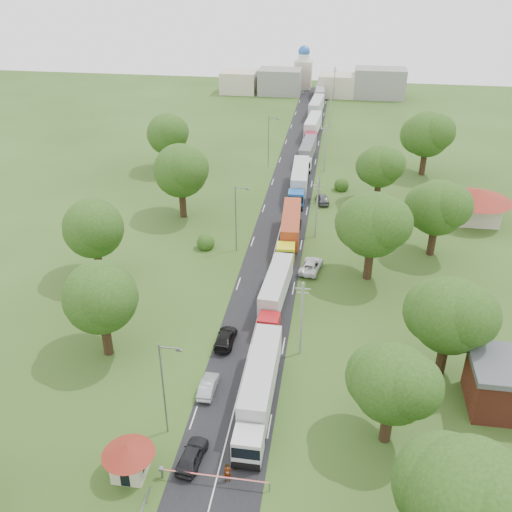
% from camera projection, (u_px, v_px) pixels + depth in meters
% --- Properties ---
extents(ground, '(260.00, 260.00, 0.00)m').
position_uv_depth(ground, '(259.00, 312.00, 68.51)').
color(ground, '#2D4316').
rests_on(ground, ground).
extents(road, '(8.00, 200.00, 0.04)m').
position_uv_depth(road, '(278.00, 237.00, 85.78)').
color(road, black).
rests_on(road, ground).
extents(boom_barrier, '(9.22, 0.35, 1.18)m').
position_uv_depth(boom_barrier, '(199.00, 475.00, 46.67)').
color(boom_barrier, slate).
rests_on(boom_barrier, ground).
extents(guard_booth, '(4.40, 4.40, 3.45)m').
position_uv_depth(guard_booth, '(129.00, 456.00, 46.81)').
color(guard_booth, beige).
rests_on(guard_booth, ground).
extents(info_sign, '(0.12, 3.10, 4.10)m').
position_uv_depth(info_sign, '(319.00, 183.00, 96.60)').
color(info_sign, slate).
rests_on(info_sign, ground).
extents(pole_1, '(1.60, 0.24, 9.00)m').
position_uv_depth(pole_1, '(302.00, 318.00, 59.47)').
color(pole_1, gray).
rests_on(pole_1, ground).
extents(pole_2, '(1.60, 0.24, 9.00)m').
position_uv_depth(pole_2, '(317.00, 208.00, 83.65)').
color(pole_2, gray).
rests_on(pole_2, ground).
extents(pole_3, '(1.60, 0.24, 9.00)m').
position_uv_depth(pole_3, '(325.00, 148.00, 107.83)').
color(pole_3, gray).
rests_on(pole_3, ground).
extents(pole_4, '(1.60, 0.24, 9.00)m').
position_uv_depth(pole_4, '(331.00, 110.00, 132.01)').
color(pole_4, gray).
rests_on(pole_4, ground).
extents(pole_5, '(1.60, 0.24, 9.00)m').
position_uv_depth(pole_5, '(334.00, 83.00, 156.19)').
color(pole_5, gray).
rests_on(pole_5, ground).
extents(lamp_0, '(2.03, 0.22, 10.00)m').
position_uv_depth(lamp_0, '(165.00, 385.00, 49.23)').
color(lamp_0, slate).
rests_on(lamp_0, ground).
extents(lamp_1, '(2.03, 0.22, 10.00)m').
position_uv_depth(lamp_1, '(237.00, 215.00, 79.46)').
color(lamp_1, slate).
rests_on(lamp_1, ground).
extents(lamp_2, '(2.03, 0.22, 10.00)m').
position_uv_depth(lamp_2, '(269.00, 139.00, 109.68)').
color(lamp_2, slate).
rests_on(lamp_2, ground).
extents(tree_1, '(9.60, 9.60, 12.05)m').
position_uv_depth(tree_1, '(469.00, 499.00, 36.59)').
color(tree_1, '#382616').
rests_on(tree_1, ground).
extents(tree_2, '(8.00, 8.00, 10.10)m').
position_uv_depth(tree_2, '(393.00, 382.00, 48.06)').
color(tree_2, '#382616').
rests_on(tree_2, ground).
extents(tree_3, '(8.80, 8.80, 11.07)m').
position_uv_depth(tree_3, '(450.00, 314.00, 55.62)').
color(tree_3, '#382616').
rests_on(tree_3, ground).
extents(tree_4, '(9.60, 9.60, 12.05)m').
position_uv_depth(tree_4, '(373.00, 224.00, 71.78)').
color(tree_4, '#382616').
rests_on(tree_4, ground).
extents(tree_5, '(8.80, 8.80, 11.07)m').
position_uv_depth(tree_5, '(437.00, 207.00, 77.81)').
color(tree_5, '#382616').
rests_on(tree_5, ground).
extents(tree_6, '(8.00, 8.00, 10.10)m').
position_uv_depth(tree_6, '(380.00, 166.00, 93.69)').
color(tree_6, '#382616').
rests_on(tree_6, ground).
extents(tree_7, '(9.60, 9.60, 12.05)m').
position_uv_depth(tree_7, '(427.00, 134.00, 104.89)').
color(tree_7, '#382616').
rests_on(tree_7, ground).
extents(tree_10, '(8.80, 8.80, 11.07)m').
position_uv_depth(tree_10, '(101.00, 296.00, 58.45)').
color(tree_10, '#382616').
rests_on(tree_10, ground).
extents(tree_11, '(8.80, 8.80, 11.07)m').
position_uv_depth(tree_11, '(94.00, 228.00, 72.31)').
color(tree_11, '#382616').
rests_on(tree_11, ground).
extents(tree_12, '(9.60, 9.60, 12.05)m').
position_uv_depth(tree_12, '(181.00, 170.00, 88.51)').
color(tree_12, '#382616').
rests_on(tree_12, ground).
extents(tree_13, '(8.80, 8.80, 11.07)m').
position_uv_depth(tree_13, '(168.00, 134.00, 107.11)').
color(tree_13, '#382616').
rests_on(tree_13, ground).
extents(house_cream, '(10.08, 10.08, 5.80)m').
position_uv_depth(house_cream, '(477.00, 200.00, 88.74)').
color(house_cream, beige).
rests_on(house_cream, ground).
extents(distant_town, '(52.00, 8.00, 8.00)m').
position_uv_depth(distant_town, '(317.00, 83.00, 161.71)').
color(distant_town, gray).
rests_on(distant_town, ground).
extents(church, '(5.00, 5.00, 12.30)m').
position_uv_depth(church, '(303.00, 70.00, 168.30)').
color(church, beige).
rests_on(church, ground).
extents(truck_0, '(2.64, 15.38, 4.27)m').
position_uv_depth(truck_0, '(259.00, 387.00, 53.81)').
color(truck_0, silver).
rests_on(truck_0, ground).
extents(truck_1, '(3.10, 14.03, 3.88)m').
position_uv_depth(truck_1, '(275.00, 292.00, 68.68)').
color(truck_1, '#AD1319').
rests_on(truck_1, ground).
extents(truck_2, '(3.21, 15.06, 4.16)m').
position_uv_depth(truck_2, '(290.00, 229.00, 83.29)').
color(truck_2, yellow).
rests_on(truck_2, ground).
extents(truck_3, '(3.11, 15.69, 4.34)m').
position_uv_depth(truck_3, '(299.00, 181.00, 99.65)').
color(truck_3, '#1C57AA').
rests_on(truck_3, ground).
extents(truck_4, '(2.97, 13.74, 3.80)m').
position_uv_depth(truck_4, '(307.00, 152.00, 113.76)').
color(truck_4, silver).
rests_on(truck_4, ground).
extents(truck_5, '(3.40, 15.14, 4.18)m').
position_uv_depth(truck_5, '(313.00, 127.00, 128.14)').
color(truck_5, maroon).
rests_on(truck_5, ground).
extents(truck_6, '(3.42, 15.23, 4.20)m').
position_uv_depth(truck_6, '(316.00, 108.00, 142.33)').
color(truck_6, '#286B3B').
rests_on(truck_6, ground).
extents(truck_7, '(2.86, 13.57, 3.75)m').
position_uv_depth(truck_7, '(320.00, 94.00, 156.04)').
color(truck_7, silver).
rests_on(truck_7, ground).
extents(car_lane_front, '(2.28, 4.65, 1.53)m').
position_uv_depth(car_lane_front, '(192.00, 455.00, 48.59)').
color(car_lane_front, black).
rests_on(car_lane_front, ground).
extents(car_lane_mid, '(1.47, 4.11, 1.35)m').
position_uv_depth(car_lane_mid, '(208.00, 386.00, 56.26)').
color(car_lane_mid, '#9EA1A6').
rests_on(car_lane_mid, ground).
extents(car_lane_rear, '(2.05, 4.87, 1.40)m').
position_uv_depth(car_lane_rear, '(226.00, 338.00, 62.96)').
color(car_lane_rear, black).
rests_on(car_lane_rear, ground).
extents(car_verge_near, '(3.38, 5.73, 1.50)m').
position_uv_depth(car_verge_near, '(311.00, 266.00, 76.81)').
color(car_verge_near, silver).
rests_on(car_verge_near, ground).
extents(car_verge_far, '(2.74, 4.77, 1.53)m').
position_uv_depth(car_verge_far, '(323.00, 199.00, 96.52)').
color(car_verge_far, '#4D4E54').
rests_on(car_verge_far, ground).
extents(pedestrian_near, '(0.75, 0.57, 1.85)m').
position_uv_depth(pedestrian_near, '(228.00, 473.00, 46.78)').
color(pedestrian_near, gray).
rests_on(pedestrian_near, ground).
extents(pedestrian_booth, '(1.09, 1.06, 1.76)m').
position_uv_depth(pedestrian_booth, '(134.00, 477.00, 46.48)').
color(pedestrian_booth, gray).
rests_on(pedestrian_booth, ground).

